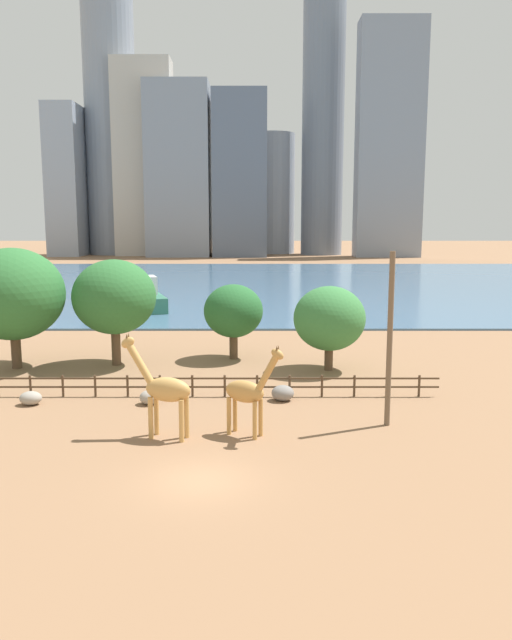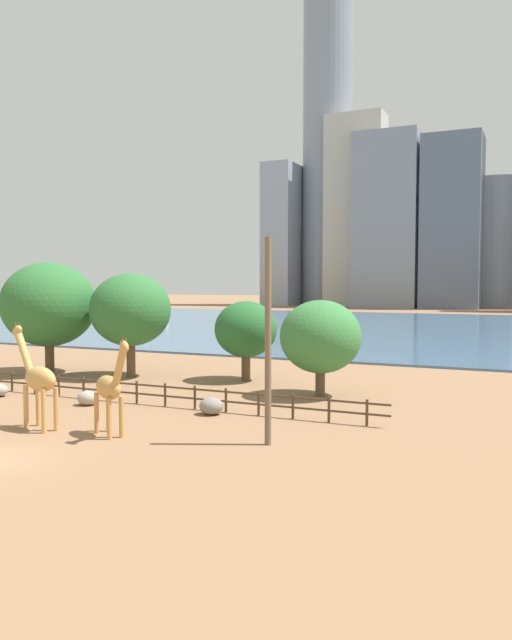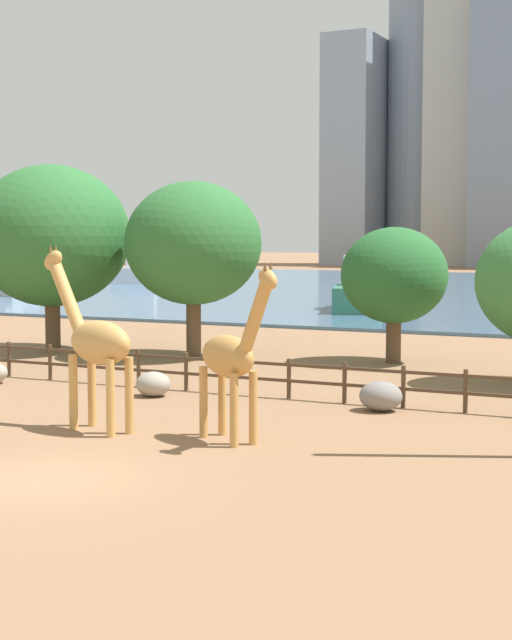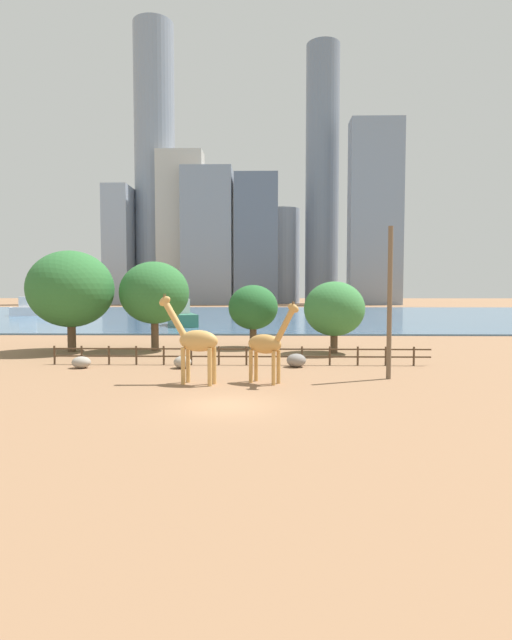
# 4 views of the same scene
# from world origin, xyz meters

# --- Properties ---
(giraffe_tall) EXTENTS (3.63, 1.61, 5.01)m
(giraffe_tall) POSITION_xyz_m (-2.13, 4.99, 2.40)
(giraffe_tall) COLOR tan
(giraffe_tall) RESTS_ON ground
(giraffe_companion) EXTENTS (3.06, 2.06, 4.62)m
(giraffe_companion) POSITION_xyz_m (1.86, 5.25, 2.20)
(giraffe_companion) COLOR #C18C47
(giraffe_companion) RESTS_ON ground
(boulder_near_fence) EXTENTS (1.30, 1.20, 0.90)m
(boulder_near_fence) POSITION_xyz_m (3.79, 11.18, 0.45)
(boulder_near_fence) COLOR gray
(boulder_near_fence) RESTS_ON ground
(boulder_small) EXTENTS (1.17, 1.09, 0.82)m
(boulder_small) POSITION_xyz_m (-3.77, 10.46, 0.41)
(boulder_small) COLOR gray
(boulder_small) RESTS_ON ground
(enclosure_fence) EXTENTS (26.12, 0.14, 1.30)m
(enclosure_fence) POSITION_xyz_m (-0.26, 12.00, 0.76)
(enclosure_fence) COLOR #4C3826
(enclosure_fence) RESTS_ON ground
(tree_center_broad) EXTENTS (7.09, 7.09, 8.45)m
(tree_center_broad) POSITION_xyz_m (-14.61, 19.15, 5.24)
(tree_center_broad) COLOR brown
(tree_center_broad) RESTS_ON ground
(tree_right_tall) EXTENTS (5.89, 5.89, 7.59)m
(tree_right_tall) POSITION_xyz_m (-7.81, 20.14, 4.91)
(tree_right_tall) COLOR brown
(tree_right_tall) RESTS_ON ground
(tree_left_small) EXTENTS (4.41, 4.41, 5.61)m
(tree_left_small) POSITION_xyz_m (0.56, 22.14, 3.61)
(tree_left_small) COLOR brown
(tree_left_small) RESTS_ON ground
(boat_ferry) EXTENTS (5.52, 9.00, 3.73)m
(boat_ferry) POSITION_xyz_m (-10.07, 46.73, 1.46)
(boat_ferry) COLOR #337259
(boat_ferry) RESTS_ON harbor_water
(boat_sailboat) EXTENTS (8.79, 5.90, 7.45)m
(boat_sailboat) POSITION_xyz_m (-43.64, 72.86, 1.44)
(boat_sailboat) COLOR silver
(boat_sailboat) RESTS_ON harbor_water
(boat_tug) EXTENTS (6.96, 5.47, 6.00)m
(boat_tug) POSITION_xyz_m (-43.22, 50.18, 1.20)
(boat_tug) COLOR silver
(boat_tug) RESTS_ON harbor_water
(skyline_tower_needle) EXTENTS (8.85, 15.96, 41.79)m
(skyline_tower_needle) POSITION_xyz_m (-51.35, 157.46, 20.89)
(skyline_tower_needle) COLOR #939EAD
(skyline_tower_needle) RESTS_ON ground
(skyline_block_right) EXTENTS (16.33, 9.20, 54.14)m
(skyline_block_right) POSITION_xyz_m (-29.44, 157.42, 27.07)
(skyline_block_right) COLOR #B7B2A8
(skyline_block_right) RESTS_ON ground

